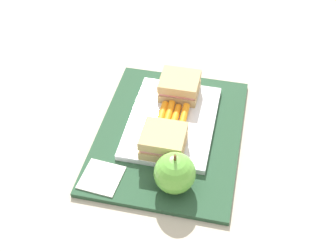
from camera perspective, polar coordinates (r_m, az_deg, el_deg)
The scene contains 8 objects.
ground_plane at distance 0.88m, azimuth 0.17°, elevation -1.30°, with size 2.40×2.40×0.00m, color #B7AD99.
lunchbag_mat at distance 0.88m, azimuth 0.17°, elevation -1.09°, with size 0.36×0.28×0.01m, color #284C33.
food_tray at distance 0.89m, azimuth 0.50°, elevation 0.55°, with size 0.23×0.17×0.01m, color white.
sandwich_half_left at distance 0.93m, azimuth 1.49°, elevation 5.15°, with size 0.07×0.08×0.04m.
sandwich_half_right at distance 0.82m, azimuth -0.59°, elevation -1.92°, with size 0.07×0.08×0.04m.
carrot_sticks_bundle at distance 0.88m, azimuth 0.52°, elevation 1.13°, with size 0.08×0.06×0.02m.
apple at distance 0.77m, azimuth 0.88°, elevation -6.09°, with size 0.07×0.07×0.08m.
paper_napkin at distance 0.81m, azimuth -8.58°, elevation -6.58°, with size 0.07×0.07×0.00m, color white.
Camera 1 is at (0.58, 0.12, 0.65)m, focal length 47.28 mm.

